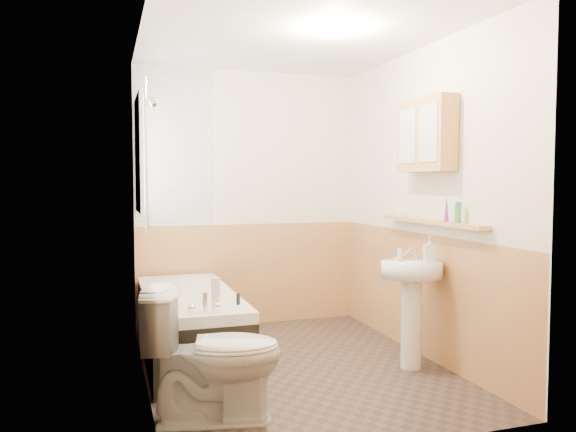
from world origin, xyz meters
The scene contains 26 objects.
floor centered at (0.00, 0.00, 0.00)m, with size 2.80×2.80×0.00m, color #312622.
ceiling centered at (0.00, 0.00, 2.50)m, with size 2.80×2.80×0.00m, color white.
wall_back centered at (0.00, 1.41, 1.25)m, with size 2.20×0.02×2.50m, color #F1E6C7.
wall_front centered at (0.00, -1.41, 1.25)m, with size 2.20×0.02×2.50m, color #F1E6C7.
wall_left centered at (-1.11, 0.00, 1.25)m, with size 0.02×2.80×2.50m, color #F1E6C7.
wall_right centered at (1.11, 0.00, 1.25)m, with size 0.02×2.80×2.50m, color #F1E6C7.
wainscot_right centered at (1.09, 0.00, 0.50)m, with size 0.01×2.80×1.00m, color tan.
wainscot_front centered at (0.00, -1.39, 0.50)m, with size 2.20×0.01×1.00m, color tan.
wainscot_back centered at (0.00, 1.39, 0.50)m, with size 2.20×0.01×1.00m, color tan.
tile_cladding_left centered at (-1.09, 0.00, 1.25)m, with size 0.01×2.80×2.50m, color white.
tile_return_back centered at (-0.73, 1.39, 1.75)m, with size 0.75×0.01×1.50m, color white.
window centered at (-1.06, 0.95, 1.65)m, with size 0.03×0.79×0.99m.
bathtub centered at (-0.73, 0.47, 0.28)m, with size 0.70×1.72×0.68m.
shower_riser centered at (-1.04, 0.38, 1.72)m, with size 0.10×0.08×1.19m.
toilet centered at (-0.76, -0.76, 0.40)m, with size 0.45×0.81×0.79m, color white.
sink centered at (0.84, -0.29, 0.59)m, with size 0.48×0.39×0.93m.
pine_shelf centered at (1.04, -0.22, 1.11)m, with size 0.10×1.33×0.03m, color tan.
medicine_cabinet centered at (1.01, -0.18, 1.78)m, with size 0.16×0.62×0.56m.
foam_can centered at (1.04, -0.57, 1.20)m, with size 0.05×0.05×0.15m, color #388447.
green_bottle centered at (1.04, -0.43, 1.22)m, with size 0.04×0.04×0.19m, color purple.
black_jar centered at (1.04, 0.24, 1.14)m, with size 0.06×0.06×0.04m, color silver.
soap_bottle centered at (0.96, -0.35, 0.87)m, with size 0.08×0.18×0.09m, color silver.
clear_bottle centered at (0.72, -0.32, 0.87)m, with size 0.04×0.04×0.10m, color silver.
blue_gel centered at (-0.64, -0.19, 0.64)m, with size 0.06×0.04×0.22m, color silver.
cream_jar centered at (-0.95, -0.22, 0.56)m, with size 0.08×0.08×0.05m, color #19339E.
orange_bottle centered at (-0.46, -0.10, 0.58)m, with size 0.03×0.03×0.08m, color black.
Camera 1 is at (-1.35, -3.99, 1.41)m, focal length 35.00 mm.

